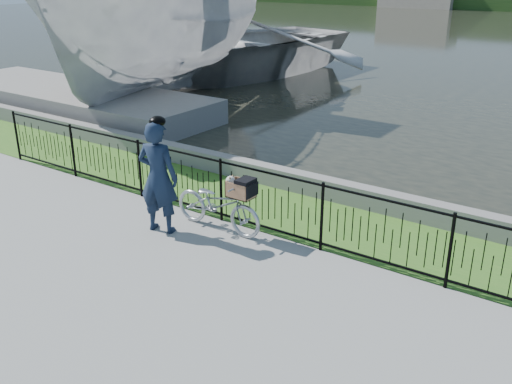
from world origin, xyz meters
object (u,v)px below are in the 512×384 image
Objects in this scene: bicycle_rig at (219,204)px; boat_near at (163,29)px; boat_far at (225,46)px; cyclist at (158,176)px; dock at (72,99)px.

boat_near reaches higher than bicycle_rig.
boat_near is (-7.58, 6.77, 1.89)m from bicycle_rig.
boat_far is (-1.39, 4.99, -1.16)m from boat_near.
boat_far is (-8.97, 11.77, 0.73)m from bicycle_rig.
cyclist is 10.11m from boat_near.
bicycle_rig reaches higher than dock.
boat_near is at bearing 138.20° from bicycle_rig.
cyclist reaches higher than dock.
cyclist is 0.15× the size of boat_far.
boat_near reaches higher than boat_far.
bicycle_rig is 0.13× the size of boat_far.
cyclist is (8.41, -4.81, 0.63)m from dock.
dock is at bearing -91.74° from boat_far.
bicycle_rig is 1.11m from cyclist.
dock is at bearing -122.35° from boat_near.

